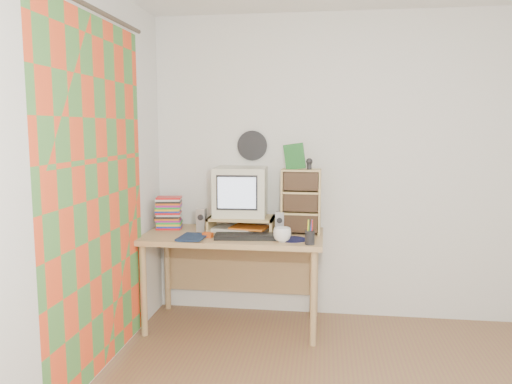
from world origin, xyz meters
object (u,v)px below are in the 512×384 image
(mug, at_px, (282,235))
(desk, at_px, (235,249))
(keyboard, at_px, (247,236))
(crt_monitor, at_px, (240,192))
(dvd_stack, at_px, (169,212))
(cd_rack, at_px, (301,201))
(diary, at_px, (181,235))

(mug, bearing_deg, desk, 145.03)
(keyboard, bearing_deg, crt_monitor, 103.18)
(dvd_stack, relative_size, mug, 2.14)
(cd_rack, bearing_deg, mug, -109.97)
(crt_monitor, height_order, dvd_stack, crt_monitor)
(diary, bearing_deg, dvd_stack, 124.20)
(keyboard, relative_size, diary, 2.09)
(dvd_stack, relative_size, diary, 1.20)
(crt_monitor, bearing_deg, desk, -112.55)
(dvd_stack, height_order, cd_rack, cd_rack)
(keyboard, bearing_deg, desk, 116.33)
(keyboard, height_order, dvd_stack, dvd_stack)
(desk, height_order, diary, diary)
(crt_monitor, relative_size, cd_rack, 0.81)
(desk, distance_m, dvd_stack, 0.63)
(crt_monitor, bearing_deg, cd_rack, -9.39)
(keyboard, distance_m, cd_rack, 0.52)
(keyboard, relative_size, cd_rack, 0.96)
(crt_monitor, xyz_separation_m, keyboard, (0.11, -0.30, -0.30))
(crt_monitor, xyz_separation_m, diary, (-0.40, -0.36, -0.29))
(keyboard, distance_m, mug, 0.28)
(dvd_stack, distance_m, mug, 1.03)
(keyboard, bearing_deg, diary, -179.75)
(crt_monitor, relative_size, mug, 3.12)
(keyboard, height_order, mug, mug)
(desk, relative_size, diary, 5.95)
(mug, relative_size, diary, 0.56)
(dvd_stack, bearing_deg, desk, -16.05)
(mug, bearing_deg, crt_monitor, 135.26)
(crt_monitor, relative_size, dvd_stack, 1.46)
(keyboard, xyz_separation_m, mug, (0.27, -0.07, 0.04))
(desk, bearing_deg, dvd_stack, 173.45)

